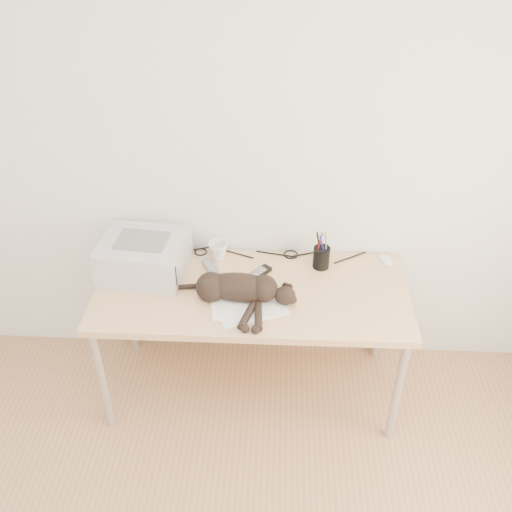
# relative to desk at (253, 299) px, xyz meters

# --- Properties ---
(wall_back) EXTENTS (3.50, 0.00, 3.50)m
(wall_back) POSITION_rel_desk_xyz_m (0.00, 0.27, 0.69)
(wall_back) COLOR white
(wall_back) RESTS_ON floor
(desk) EXTENTS (1.60, 0.70, 0.74)m
(desk) POSITION_rel_desk_xyz_m (0.00, 0.00, 0.00)
(desk) COLOR #D8B07E
(desk) RESTS_ON floor
(printer) EXTENTS (0.46, 0.41, 0.20)m
(printer) POSITION_rel_desk_xyz_m (-0.57, 0.04, 0.23)
(printer) COLOR silver
(printer) RESTS_ON desk
(papers) EXTENTS (0.41, 0.34, 0.01)m
(papers) POSITION_rel_desk_xyz_m (-0.01, -0.21, 0.14)
(papers) COLOR white
(papers) RESTS_ON desk
(cat) EXTENTS (0.67, 0.33, 0.15)m
(cat) POSITION_rel_desk_xyz_m (-0.08, -0.17, 0.20)
(cat) COLOR black
(cat) RESTS_ON desk
(mug) EXTENTS (0.14, 0.14, 0.10)m
(mug) POSITION_rel_desk_xyz_m (-0.20, 0.18, 0.18)
(mug) COLOR white
(mug) RESTS_ON desk
(pen_cup) EXTENTS (0.09, 0.09, 0.23)m
(pen_cup) POSITION_rel_desk_xyz_m (0.36, 0.13, 0.20)
(pen_cup) COLOR black
(pen_cup) RESTS_ON desk
(remote_grey) EXTENTS (0.13, 0.19, 0.02)m
(remote_grey) POSITION_rel_desk_xyz_m (-0.22, 0.06, 0.14)
(remote_grey) COLOR slate
(remote_grey) RESTS_ON desk
(remote_black) EXTENTS (0.17, 0.18, 0.02)m
(remote_black) POSITION_rel_desk_xyz_m (0.02, 0.02, 0.14)
(remote_black) COLOR black
(remote_black) RESTS_ON desk
(mouse) EXTENTS (0.10, 0.12, 0.04)m
(mouse) POSITION_rel_desk_xyz_m (0.72, 0.19, 0.15)
(mouse) COLOR silver
(mouse) RESTS_ON desk
(cable_tangle) EXTENTS (1.36, 0.08, 0.01)m
(cable_tangle) POSITION_rel_desk_xyz_m (0.00, 0.22, 0.14)
(cable_tangle) COLOR black
(cable_tangle) RESTS_ON desk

